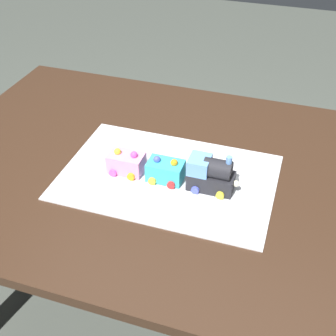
{
  "coord_description": "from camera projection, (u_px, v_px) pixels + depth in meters",
  "views": [
    {
      "loc": [
        -0.36,
        0.99,
        1.54
      ],
      "look_at": [
        -0.05,
        0.04,
        0.77
      ],
      "focal_mm": 48.03,
      "sensor_mm": 36.0,
      "label": 1
    }
  ],
  "objects": [
    {
      "name": "cake_car_gondola_turquoise",
      "position": [
        165.0,
        171.0,
        1.25
      ],
      "size": [
        0.1,
        0.08,
        0.07
      ],
      "color": "#38B7C6",
      "rests_on": "cake_board"
    },
    {
      "name": "cake_board",
      "position": [
        168.0,
        177.0,
        1.28
      ],
      "size": [
        0.6,
        0.4,
        0.0
      ],
      "primitive_type": "cube",
      "color": "silver",
      "rests_on": "dining_table"
    },
    {
      "name": "ground_plane",
      "position": [
        160.0,
        314.0,
        1.78
      ],
      "size": [
        8.0,
        8.0,
        0.0
      ],
      "primitive_type": "plane",
      "color": "#474C44"
    },
    {
      "name": "cake_locomotive",
      "position": [
        211.0,
        174.0,
        1.21
      ],
      "size": [
        0.14,
        0.08,
        0.12
      ],
      "color": "#232328",
      "rests_on": "cake_board"
    },
    {
      "name": "dining_table",
      "position": [
        158.0,
        193.0,
        1.39
      ],
      "size": [
        1.4,
        1.0,
        0.74
      ],
      "color": "#382316",
      "rests_on": "ground"
    },
    {
      "name": "cake_car_caboose_bubblegum",
      "position": [
        126.0,
        163.0,
        1.28
      ],
      "size": [
        0.1,
        0.08,
        0.07
      ],
      "color": "pink",
      "rests_on": "cake_board"
    }
  ]
}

